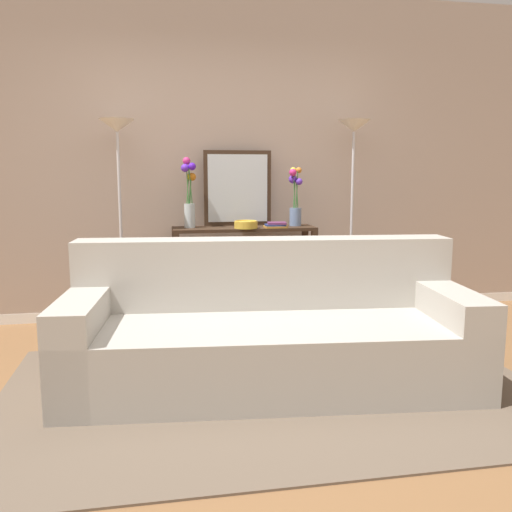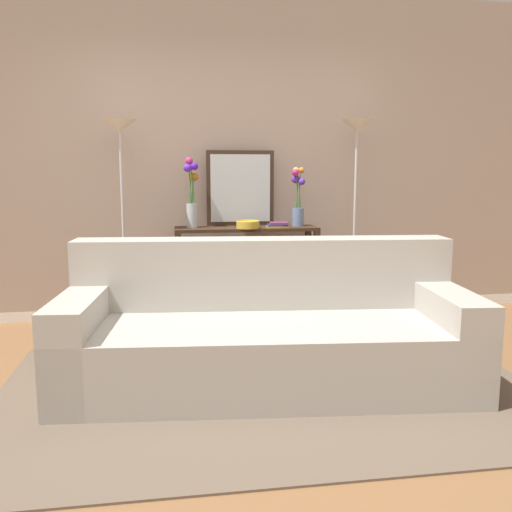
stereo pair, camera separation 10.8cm
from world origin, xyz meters
TOP-DOWN VIEW (x-y plane):
  - ground_plane at (0.00, 0.00)m, footprint 16.00×16.00m
  - back_wall at (0.00, 2.11)m, footprint 12.00×0.15m
  - area_rug at (0.22, 0.18)m, footprint 3.24×2.03m
  - couch at (0.23, 0.35)m, footprint 2.55×1.18m
  - console_table at (0.30, 1.77)m, footprint 1.23×0.35m
  - floor_lamp_left at (-0.73, 1.70)m, footprint 0.28×0.28m
  - floor_lamp_right at (1.25, 1.70)m, footprint 0.28×0.28m
  - wall_mirror at (0.27, 1.92)m, footprint 0.60×0.02m
  - vase_tall_flowers at (-0.16, 1.81)m, footprint 0.13×0.12m
  - vase_short_flowers at (0.77, 1.80)m, footprint 0.12×0.12m
  - fruit_bowl at (0.30, 1.67)m, footprint 0.20×0.20m
  - book_stack at (0.56, 1.67)m, footprint 0.19×0.14m
  - book_row_under_console at (-0.01, 1.77)m, footprint 0.37×0.17m

SIDE VIEW (x-z plane):
  - ground_plane at x=0.00m, z-range -0.02..0.00m
  - area_rug at x=0.22m, z-range 0.00..0.01m
  - book_row_under_console at x=-0.01m, z-range -0.01..0.12m
  - couch at x=0.23m, z-range -0.13..0.75m
  - console_table at x=0.30m, z-range 0.15..0.99m
  - book_stack at x=0.56m, z-range 0.84..0.89m
  - fruit_bowl at x=0.30m, z-range 0.84..0.91m
  - vase_short_flowers at x=0.77m, z-range 0.81..1.33m
  - vase_tall_flowers at x=-0.16m, z-range 0.82..1.42m
  - wall_mirror at x=0.27m, z-range 0.84..1.50m
  - floor_lamp_left at x=-0.73m, z-range 0.50..2.23m
  - floor_lamp_right at x=1.25m, z-range 0.50..2.26m
  - back_wall at x=0.00m, z-range 0.00..2.87m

